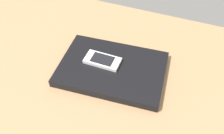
{
  "coord_description": "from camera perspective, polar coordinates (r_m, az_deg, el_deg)",
  "views": [
    {
      "loc": [
        -25.48,
        40.67,
        57.97
      ],
      "look_at": [
        -7.89,
        -4.9,
        5.0
      ],
      "focal_mm": 38.42,
      "sensor_mm": 36.0,
      "label": 1
    }
  ],
  "objects": [
    {
      "name": "cell_phone_on_laptop",
      "position": [
        0.73,
        -2.28,
        1.59
      ],
      "size": [
        10.8,
        5.39,
        1.19
      ],
      "color": "silver",
      "rests_on": "laptop_closed"
    },
    {
      "name": "desk_surface",
      "position": [
        0.74,
        -7.08,
        -2.82
      ],
      "size": [
        120.0,
        80.0,
        3.0
      ],
      "primitive_type": "cube",
      "color": "#9E7751",
      "rests_on": "ground"
    },
    {
      "name": "laptop_closed",
      "position": [
        0.73,
        -0.0,
        -0.43
      ],
      "size": [
        33.08,
        24.05,
        2.39
      ],
      "primitive_type": "cube",
      "rotation": [
        0.0,
        0.0,
        0.08
      ],
      "color": "black",
      "rests_on": "desk_surface"
    }
  ]
}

